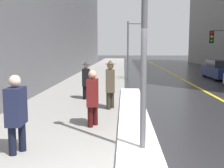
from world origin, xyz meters
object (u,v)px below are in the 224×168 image
Objects in this scene: parked_car_navy at (221,70)px; pedestrian_in_fedora at (110,82)px; traffic_light_near at (138,38)px; pedestrian_nearside at (86,79)px; traffic_light_far at (217,42)px; pedestrian_with_shoulder_bag at (16,110)px; pedestrian_in_glasses at (93,96)px; lamp_post at (145,1)px.

pedestrian_in_fedora is at bearing 145.04° from parked_car_navy.
traffic_light_near reaches higher than pedestrian_nearside.
traffic_light_far reaches higher than pedestrian_nearside.
traffic_light_near is 6.34m from parked_car_navy.
pedestrian_nearside is at bearing 172.41° from pedestrian_with_shoulder_bag.
traffic_light_near is 2.53× the size of pedestrian_in_glasses.
pedestrian_in_glasses is 0.97× the size of pedestrian_nearside.
lamp_post is at bearing -97.41° from traffic_light_near.
pedestrian_in_fedora is 1.09× the size of pedestrian_nearside.
pedestrian_nearside is at bearing 108.10° from lamp_post.
pedestrian_in_fedora is at bearing 156.34° from pedestrian_with_shoulder_bag.
pedestrian_nearside is (-1.96, 6.00, -2.15)m from lamp_post.
traffic_light_near is 2.46× the size of pedestrian_nearside.
parked_car_navy is (7.30, 10.27, -0.31)m from pedestrian_in_fedora.
traffic_light_near is 0.90× the size of parked_car_navy.
pedestrian_in_glasses is (1.30, 2.04, -0.03)m from pedestrian_with_shoulder_bag.
pedestrian_in_fedora is (0.37, 2.23, 0.09)m from pedestrian_in_glasses.
pedestrian_with_shoulder_bag reaches higher than pedestrian_nearside.
pedestrian_nearside is (0.57, 6.15, -0.02)m from pedestrian_with_shoulder_bag.
parked_car_navy is at bearing 132.71° from pedestrian_nearside.
traffic_light_near is 12.02m from pedestrian_in_glasses.
traffic_light_near is at bearing 97.91° from parked_car_navy.
traffic_light_near is 14.24m from pedestrian_with_shoulder_bag.
pedestrian_in_fedora is at bearing 168.33° from pedestrian_in_glasses.
traffic_light_far is 18.05m from pedestrian_with_shoulder_bag.
traffic_light_far is 2.20m from parked_car_navy.
lamp_post is 13.64m from traffic_light_near.
pedestrian_in_glasses reaches higher than parked_car_navy.
parked_car_navy is (7.67, 12.50, -0.22)m from pedestrian_in_glasses.
parked_car_navy is (0.02, -1.04, -1.93)m from traffic_light_far.
lamp_post reaches higher than pedestrian_in_glasses.
lamp_post is at bearing 9.49° from pedestrian_in_fedora.
pedestrian_in_fedora is (-0.86, 4.13, -2.08)m from lamp_post.
lamp_post is 15.95m from parked_car_navy.
pedestrian_in_glasses is 0.89× the size of pedestrian_in_fedora.
traffic_light_far is (5.87, 1.81, -0.26)m from traffic_light_near.
traffic_light_far is 2.06× the size of pedestrian_in_fedora.
pedestrian_with_shoulder_bag reaches higher than parked_car_navy.
traffic_light_far is at bearing 1.79° from parked_car_navy.
lamp_post is at bearing 91.02° from pedestrian_with_shoulder_bag.
pedestrian_nearside is 11.88m from parked_car_navy.
pedestrian_in_glasses is 14.67m from parked_car_navy.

